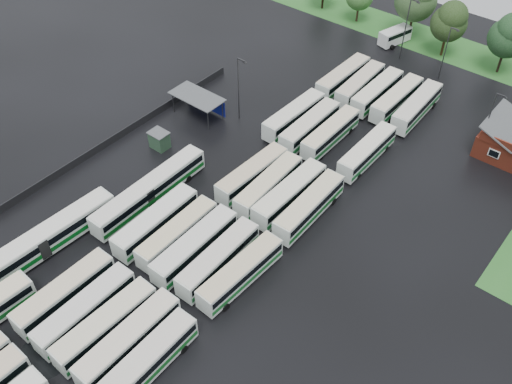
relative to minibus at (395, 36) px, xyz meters
The scene contains 40 objects.
ground 60.29m from the minibus, 85.22° to the right, with size 160.00×160.00×0.00m, color black.
wash_shed 39.97m from the minibus, 107.75° to the right, with size 8.20×4.20×3.58m.
utility_hut 48.77m from the minibus, 103.25° to the right, with size 2.70×2.20×2.62m.
grass_strip_north 8.60m from the minibus, 33.99° to the left, with size 80.00×10.00×0.01m, color #2B6A26.
west_fence 54.83m from the minibus, 108.26° to the right, with size 0.10×50.00×1.20m, color #2D2D30.
bus_r1c0 72.58m from the minibus, 89.54° to the right, with size 2.55×11.80×3.28m.
bus_r1c1 72.67m from the minibus, 86.84° to the right, with size 2.65×11.85×3.29m.
bus_r1c2 72.80m from the minibus, 84.38° to the right, with size 2.84×11.90×3.29m.
bus_r1c3 72.87m from the minibus, 81.88° to the right, with size 2.69×12.17×3.38m.
bus_r1c4 74.00m from the minibus, 79.54° to the right, with size 2.77×12.13×3.36m.
bus_r2c0 59.22m from the minibus, 89.44° to the right, with size 2.85×12.21×3.38m.
bus_r2c1 58.98m from the minibus, 86.26° to the right, with size 2.68×11.63×3.23m.
bus_r2c2 59.43m from the minibus, 83.36° to the right, with size 2.82×12.31×3.41m.
bus_r2c3 59.56m from the minibus, 80.15° to the right, with size 2.82×11.93×3.30m.
bus_r2c4 60.09m from the minibus, 77.12° to the right, with size 2.93×11.78×3.25m.
bus_r3c1 45.37m from the minibus, 84.93° to the right, with size 2.95×11.82×3.27m.
bus_r3c2 46.13m from the minibus, 81.19° to the right, with size 3.00×11.92×3.29m.
bus_r3c3 46.30m from the minibus, 77.39° to the right, with size 2.76×12.30×3.42m.
bus_r3c4 47.33m from the minibus, 73.64° to the right, with size 2.87×12.21×3.38m.
bus_r4c0 31.34m from the minibus, 88.90° to the right, with size 2.83×12.02×3.33m.
bus_r4c1 32.19m from the minibus, 83.02° to the right, with size 2.72×12.02×3.34m.
bus_r4c2 32.16m from the minibus, 77.25° to the right, with size 2.55×11.63×3.23m.
bus_r4c4 34.28m from the minibus, 67.24° to the right, with size 2.52×11.66×3.24m.
bus_r5c0 17.98m from the minibus, 88.35° to the right, with size 2.69×12.07×3.35m.
bus_r5c1 18.42m from the minibus, 78.30° to the right, with size 2.96×11.81×3.26m.
bus_r5c2 19.40m from the minibus, 69.21° to the right, with size 2.57×11.86×3.30m.
bus_r5c3 20.62m from the minibus, 60.31° to the right, with size 2.64×11.89×3.30m.
bus_r5c4 22.52m from the minibus, 52.79° to the right, with size 3.05×12.29×3.40m.
artic_bus_west_b 56.03m from the minibus, 94.19° to the right, with size 2.70×17.84×3.31m.
artic_bus_west_c 69.74m from the minibus, 96.01° to the right, with size 3.44×18.46×3.41m.
minibus is the anchor object (origin of this frame).
tree_north_3 10.15m from the minibus, ahead, with size 6.15×6.15×10.18m.
tree_north_4 19.41m from the minibus, ahead, with size 6.50×6.50×10.76m.
lamp_post_ne 31.11m from the minibus, 37.69° to the right, with size 1.44×0.28×9.34m.
lamp_post_nw 35.96m from the minibus, 100.94° to the right, with size 1.60×0.31×10.38m.
lamp_post_back_w 7.28m from the minibus, 48.57° to the right, with size 1.68×0.33×10.91m.
lamp_post_back_e 13.83m from the minibus, 26.88° to the right, with size 1.45×0.28×9.42m.
puddle_0 78.26m from the minibus, 87.09° to the right, with size 5.59×5.59×0.01m, color black.
puddle_2 60.20m from the minibus, 94.17° to the right, with size 7.37×7.37×0.01m, color black.
puddle_3 62.46m from the minibus, 82.94° to the right, with size 3.83×3.83×0.01m, color black.
Camera 1 is at (34.57, -27.94, 51.77)m, focal length 40.00 mm.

